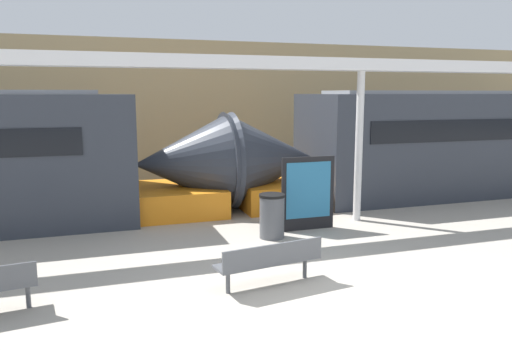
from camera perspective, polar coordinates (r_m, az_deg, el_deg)
The scene contains 8 objects.
ground_plane at distance 7.63m, azimuth 8.07°, elevation -14.92°, with size 60.00×60.00×0.00m, color #A8A093.
station_wall at distance 18.38m, azimuth -8.55°, elevation 7.34°, with size 56.00×0.20×5.00m, color tan.
train_left at distance 17.23m, azimuth 22.65°, elevation 3.29°, with size 15.60×2.93×3.20m.
bench_near at distance 8.20m, azimuth 1.63°, elevation -9.57°, with size 1.85×0.72×0.76m.
trash_bin at distance 10.89m, azimuth 1.83°, elevation -4.64°, with size 0.57×0.57×0.97m.
poster_board at distance 11.51m, azimuth 5.96°, elevation -2.02°, with size 1.29×0.07×1.70m.
support_column_near at distance 12.41m, azimuth 11.67°, elevation 3.18°, with size 0.18×0.18×3.65m, color silver.
canopy_beam at distance 12.36m, azimuth 11.98°, elevation 12.26°, with size 28.00×0.60×0.28m, color silver.
Camera 1 is at (-3.15, -6.20, 3.13)m, focal length 35.00 mm.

